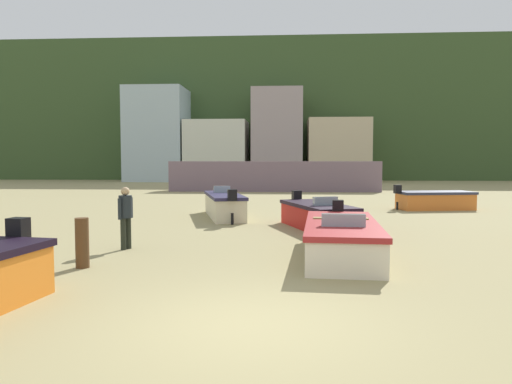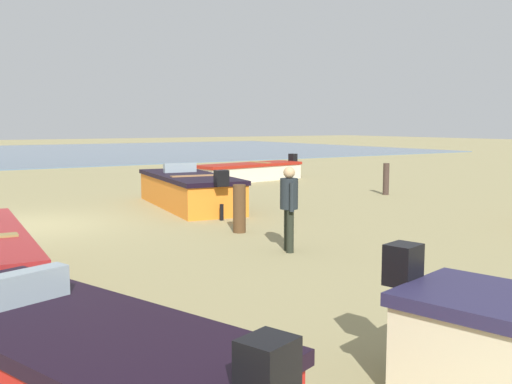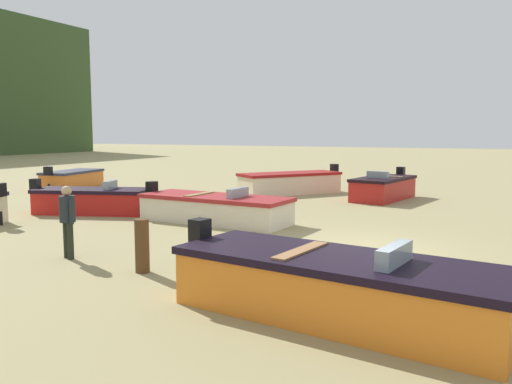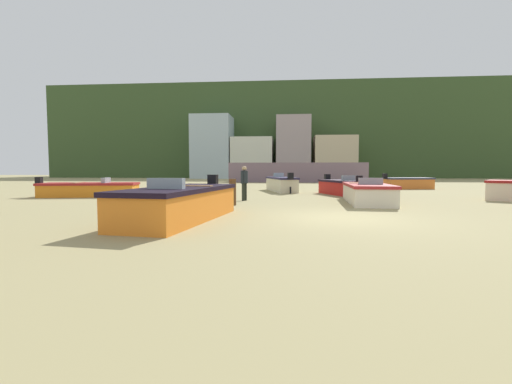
{
  "view_description": "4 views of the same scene",
  "coord_description": "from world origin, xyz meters",
  "px_view_note": "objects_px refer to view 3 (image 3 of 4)",
  "views": [
    {
      "loc": [
        0.59,
        -6.61,
        2.3
      ],
      "look_at": [
        -0.57,
        11.77,
        1.1
      ],
      "focal_mm": 33.98,
      "sensor_mm": 36.0,
      "label": 1
    },
    {
      "loc": [
        2.8,
        14.45,
        2.42
      ],
      "look_at": [
        -3.8,
        4.08,
        0.98
      ],
      "focal_mm": 40.89,
      "sensor_mm": 36.0,
      "label": 2
    },
    {
      "loc": [
        -12.06,
        -3.11,
        2.81
      ],
      "look_at": [
        5.02,
        5.15,
        0.62
      ],
      "focal_mm": 37.0,
      "sensor_mm": 36.0,
      "label": 3
    },
    {
      "loc": [
        -1.64,
        -10.5,
        1.44
      ],
      "look_at": [
        -2.77,
        2.68,
        0.6
      ],
      "focal_mm": 24.41,
      "sensor_mm": 36.0,
      "label": 4
    }
  ],
  "objects_px": {
    "boat_orange_2": "(72,179)",
    "beach_walker_distant": "(67,216)",
    "boat_red_4": "(383,188)",
    "boat_cream_6": "(215,208)",
    "boat_cream_7": "(290,183)",
    "boat_orange_0": "(336,287)",
    "boat_red_3": "(92,201)",
    "mooring_post_near_water": "(142,246)"
  },
  "relations": [
    {
      "from": "boat_red_4",
      "to": "boat_cream_7",
      "type": "xyz_separation_m",
      "value": [
        0.3,
        4.27,
        0.0
      ]
    },
    {
      "from": "boat_orange_0",
      "to": "beach_walker_distant",
      "type": "relative_size",
      "value": 3.34
    },
    {
      "from": "boat_red_3",
      "to": "boat_cream_6",
      "type": "distance_m",
      "value": 4.72
    },
    {
      "from": "boat_cream_7",
      "to": "mooring_post_near_water",
      "type": "bearing_deg",
      "value": 136.44
    },
    {
      "from": "boat_cream_6",
      "to": "boat_cream_7",
      "type": "bearing_deg",
      "value": -170.64
    },
    {
      "from": "boat_red_3",
      "to": "boat_orange_2",
      "type": "bearing_deg",
      "value": -149.77
    },
    {
      "from": "boat_orange_0",
      "to": "beach_walker_distant",
      "type": "xyz_separation_m",
      "value": [
        1.05,
        6.46,
        0.47
      ]
    },
    {
      "from": "boat_orange_2",
      "to": "boat_cream_6",
      "type": "bearing_deg",
      "value": -36.17
    },
    {
      "from": "boat_red_3",
      "to": "beach_walker_distant",
      "type": "relative_size",
      "value": 2.59
    },
    {
      "from": "boat_red_3",
      "to": "mooring_post_near_water",
      "type": "height_order",
      "value": "boat_red_3"
    },
    {
      "from": "boat_orange_2",
      "to": "boat_cream_6",
      "type": "height_order",
      "value": "boat_orange_2"
    },
    {
      "from": "boat_orange_0",
      "to": "boat_cream_6",
      "type": "xyz_separation_m",
      "value": [
        6.53,
        5.91,
        -0.06
      ]
    },
    {
      "from": "boat_orange_0",
      "to": "boat_cream_7",
      "type": "distance_m",
      "value": 16.04
    },
    {
      "from": "boat_orange_0",
      "to": "mooring_post_near_water",
      "type": "distance_m",
      "value": 4.35
    },
    {
      "from": "boat_orange_2",
      "to": "boat_cream_6",
      "type": "distance_m",
      "value": 12.84
    },
    {
      "from": "beach_walker_distant",
      "to": "mooring_post_near_water",
      "type": "bearing_deg",
      "value": 16.26
    },
    {
      "from": "boat_orange_0",
      "to": "beach_walker_distant",
      "type": "distance_m",
      "value": 6.56
    },
    {
      "from": "boat_cream_6",
      "to": "boat_cream_7",
      "type": "distance_m",
      "value": 8.09
    },
    {
      "from": "boat_orange_0",
      "to": "boat_red_4",
      "type": "height_order",
      "value": "boat_orange_0"
    },
    {
      "from": "boat_red_4",
      "to": "boat_cream_7",
      "type": "bearing_deg",
      "value": 5.94
    },
    {
      "from": "boat_cream_7",
      "to": "boat_red_4",
      "type": "bearing_deg",
      "value": -147.47
    },
    {
      "from": "boat_orange_0",
      "to": "boat_orange_2",
      "type": "relative_size",
      "value": 1.42
    },
    {
      "from": "boat_cream_6",
      "to": "mooring_post_near_water",
      "type": "xyz_separation_m",
      "value": [
        -5.7,
        -1.65,
        0.11
      ]
    },
    {
      "from": "boat_red_3",
      "to": "boat_cream_6",
      "type": "xyz_separation_m",
      "value": [
        0.28,
        -4.71,
        -0.01
      ]
    },
    {
      "from": "boat_red_3",
      "to": "boat_cream_7",
      "type": "distance_m",
      "value": 9.22
    },
    {
      "from": "mooring_post_near_water",
      "to": "beach_walker_distant",
      "type": "bearing_deg",
      "value": 84.36
    },
    {
      "from": "boat_orange_2",
      "to": "beach_walker_distant",
      "type": "bearing_deg",
      "value": -55.44
    },
    {
      "from": "boat_orange_2",
      "to": "boat_red_4",
      "type": "xyz_separation_m",
      "value": [
        2.1,
        -15.04,
        0.05
      ]
    },
    {
      "from": "boat_red_4",
      "to": "boat_cream_6",
      "type": "distance_m",
      "value": 8.51
    },
    {
      "from": "boat_orange_0",
      "to": "mooring_post_near_water",
      "type": "relative_size",
      "value": 5.04
    },
    {
      "from": "boat_orange_0",
      "to": "boat_red_4",
      "type": "relative_size",
      "value": 1.36
    },
    {
      "from": "boat_cream_7",
      "to": "boat_orange_0",
      "type": "bearing_deg",
      "value": 151.09
    },
    {
      "from": "boat_orange_0",
      "to": "boat_red_4",
      "type": "bearing_deg",
      "value": -162.35
    },
    {
      "from": "mooring_post_near_water",
      "to": "boat_red_3",
      "type": "bearing_deg",
      "value": 49.56
    },
    {
      "from": "boat_cream_6",
      "to": "mooring_post_near_water",
      "type": "distance_m",
      "value": 5.94
    },
    {
      "from": "boat_red_4",
      "to": "boat_red_3",
      "type": "bearing_deg",
      "value": 54.26
    },
    {
      "from": "boat_red_3",
      "to": "mooring_post_near_water",
      "type": "xyz_separation_m",
      "value": [
        -5.42,
        -6.36,
        0.1
      ]
    },
    {
      "from": "mooring_post_near_water",
      "to": "boat_cream_6",
      "type": "bearing_deg",
      "value": 16.13
    },
    {
      "from": "mooring_post_near_water",
      "to": "boat_cream_7",
      "type": "bearing_deg",
      "value": 9.94
    },
    {
      "from": "boat_red_3",
      "to": "mooring_post_near_water",
      "type": "relative_size",
      "value": 3.9
    },
    {
      "from": "boat_orange_0",
      "to": "mooring_post_near_water",
      "type": "bearing_deg",
      "value": -92.96
    },
    {
      "from": "boat_orange_2",
      "to": "boat_red_4",
      "type": "bearing_deg",
      "value": -2.11
    }
  ]
}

